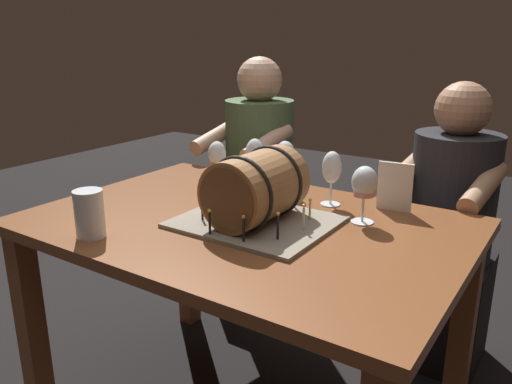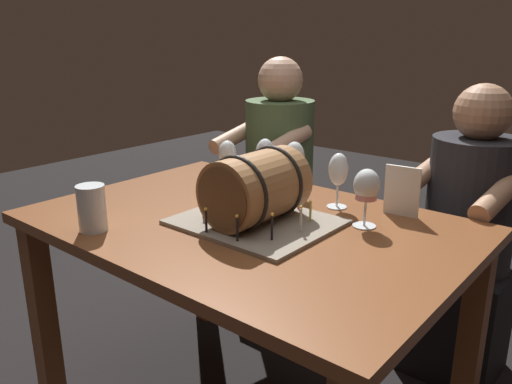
{
  "view_description": "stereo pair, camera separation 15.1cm",
  "coord_description": "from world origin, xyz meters",
  "px_view_note": "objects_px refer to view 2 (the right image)",
  "views": [
    {
      "loc": [
        0.84,
        -1.21,
        1.28
      ],
      "look_at": [
        0.04,
        -0.01,
        0.84
      ],
      "focal_mm": 35.94,
      "sensor_mm": 36.0,
      "label": 1
    },
    {
      "loc": [
        0.97,
        -1.12,
        1.28
      ],
      "look_at": [
        0.04,
        -0.01,
        0.84
      ],
      "focal_mm": 35.94,
      "sensor_mm": 36.0,
      "label": 2
    }
  ],
  "objects_px": {
    "beer_pint": "(92,209)",
    "person_seated_right": "(465,251)",
    "wine_glass_empty": "(338,171)",
    "dining_table": "(247,253)",
    "person_seated_left": "(278,197)",
    "wine_glass_white": "(265,158)",
    "wine_glass_amber": "(227,156)",
    "barrel_cake": "(256,192)",
    "menu_card": "(402,191)",
    "wine_glass_red": "(294,160)",
    "wine_glass_rose": "(367,188)"
  },
  "relations": [
    {
      "from": "wine_glass_amber",
      "to": "person_seated_left",
      "type": "bearing_deg",
      "value": 108.31
    },
    {
      "from": "wine_glass_rose",
      "to": "menu_card",
      "type": "relative_size",
      "value": 1.1
    },
    {
      "from": "wine_glass_rose",
      "to": "wine_glass_red",
      "type": "distance_m",
      "value": 0.37
    },
    {
      "from": "person_seated_left",
      "to": "person_seated_right",
      "type": "distance_m",
      "value": 0.88
    },
    {
      "from": "wine_glass_white",
      "to": "beer_pint",
      "type": "bearing_deg",
      "value": -101.47
    },
    {
      "from": "barrel_cake",
      "to": "menu_card",
      "type": "relative_size",
      "value": 2.78
    },
    {
      "from": "wine_glass_red",
      "to": "beer_pint",
      "type": "xyz_separation_m",
      "value": [
        -0.24,
        -0.65,
        -0.06
      ]
    },
    {
      "from": "wine_glass_white",
      "to": "wine_glass_rose",
      "type": "height_order",
      "value": "wine_glass_white"
    },
    {
      "from": "wine_glass_amber",
      "to": "wine_glass_empty",
      "type": "bearing_deg",
      "value": 11.47
    },
    {
      "from": "person_seated_left",
      "to": "person_seated_right",
      "type": "height_order",
      "value": "person_seated_left"
    },
    {
      "from": "wine_glass_empty",
      "to": "wine_glass_amber",
      "type": "xyz_separation_m",
      "value": [
        -0.41,
        -0.08,
        0.0
      ]
    },
    {
      "from": "dining_table",
      "to": "wine_glass_empty",
      "type": "distance_m",
      "value": 0.39
    },
    {
      "from": "wine_glass_amber",
      "to": "beer_pint",
      "type": "relative_size",
      "value": 1.35
    },
    {
      "from": "beer_pint",
      "to": "wine_glass_amber",
      "type": "bearing_deg",
      "value": 87.43
    },
    {
      "from": "wine_glass_white",
      "to": "person_seated_right",
      "type": "xyz_separation_m",
      "value": [
        0.59,
        0.46,
        -0.35
      ]
    },
    {
      "from": "menu_card",
      "to": "wine_glass_amber",
      "type": "bearing_deg",
      "value": -173.37
    },
    {
      "from": "beer_pint",
      "to": "person_seated_right",
      "type": "bearing_deg",
      "value": 56.49
    },
    {
      "from": "dining_table",
      "to": "person_seated_left",
      "type": "xyz_separation_m",
      "value": [
        -0.44,
        0.74,
        -0.09
      ]
    },
    {
      "from": "wine_glass_rose",
      "to": "person_seated_left",
      "type": "relative_size",
      "value": 0.15
    },
    {
      "from": "wine_glass_red",
      "to": "person_seated_right",
      "type": "distance_m",
      "value": 0.74
    },
    {
      "from": "wine_glass_empty",
      "to": "wine_glass_amber",
      "type": "bearing_deg",
      "value": -168.53
    },
    {
      "from": "person_seated_right",
      "to": "dining_table",
      "type": "bearing_deg",
      "value": -120.65
    },
    {
      "from": "wine_glass_white",
      "to": "beer_pint",
      "type": "relative_size",
      "value": 1.4
    },
    {
      "from": "wine_glass_rose",
      "to": "person_seated_right",
      "type": "xyz_separation_m",
      "value": [
        0.13,
        0.56,
        -0.35
      ]
    },
    {
      "from": "wine_glass_white",
      "to": "wine_glass_empty",
      "type": "distance_m",
      "value": 0.31
    },
    {
      "from": "menu_card",
      "to": "wine_glass_empty",
      "type": "bearing_deg",
      "value": -170.06
    },
    {
      "from": "dining_table",
      "to": "wine_glass_white",
      "type": "bearing_deg",
      "value": 118.79
    },
    {
      "from": "wine_glass_white",
      "to": "menu_card",
      "type": "bearing_deg",
      "value": 6.18
    },
    {
      "from": "beer_pint",
      "to": "dining_table",
      "type": "bearing_deg",
      "value": 51.02
    },
    {
      "from": "dining_table",
      "to": "person_seated_left",
      "type": "bearing_deg",
      "value": 120.68
    },
    {
      "from": "beer_pint",
      "to": "menu_card",
      "type": "height_order",
      "value": "menu_card"
    },
    {
      "from": "wine_glass_red",
      "to": "wine_glass_amber",
      "type": "distance_m",
      "value": 0.24
    },
    {
      "from": "menu_card",
      "to": "wine_glass_rose",
      "type": "bearing_deg",
      "value": -110.93
    },
    {
      "from": "wine_glass_empty",
      "to": "person_seated_right",
      "type": "distance_m",
      "value": 0.65
    },
    {
      "from": "wine_glass_rose",
      "to": "beer_pint",
      "type": "distance_m",
      "value": 0.79
    },
    {
      "from": "wine_glass_white",
      "to": "beer_pint",
      "type": "xyz_separation_m",
      "value": [
        -0.13,
        -0.63,
        -0.06
      ]
    },
    {
      "from": "wine_glass_empty",
      "to": "person_seated_left",
      "type": "relative_size",
      "value": 0.15
    },
    {
      "from": "person_seated_right",
      "to": "wine_glass_empty",
      "type": "bearing_deg",
      "value": -122.01
    },
    {
      "from": "wine_glass_empty",
      "to": "person_seated_left",
      "type": "distance_m",
      "value": 0.82
    },
    {
      "from": "wine_glass_amber",
      "to": "person_seated_right",
      "type": "bearing_deg",
      "value": 37.93
    },
    {
      "from": "wine_glass_empty",
      "to": "beer_pint",
      "type": "relative_size",
      "value": 1.34
    },
    {
      "from": "wine_glass_white",
      "to": "menu_card",
      "type": "relative_size",
      "value": 1.19
    },
    {
      "from": "beer_pint",
      "to": "person_seated_left",
      "type": "distance_m",
      "value": 1.13
    },
    {
      "from": "wine_glass_rose",
      "to": "wine_glass_amber",
      "type": "bearing_deg",
      "value": 178.25
    },
    {
      "from": "dining_table",
      "to": "wine_glass_red",
      "type": "bearing_deg",
      "value": 97.69
    },
    {
      "from": "person_seated_right",
      "to": "wine_glass_amber",
      "type": "bearing_deg",
      "value": -142.07
    },
    {
      "from": "barrel_cake",
      "to": "wine_glass_empty",
      "type": "distance_m",
      "value": 0.31
    },
    {
      "from": "menu_card",
      "to": "person_seated_left",
      "type": "relative_size",
      "value": 0.13
    },
    {
      "from": "wine_glass_rose",
      "to": "wine_glass_red",
      "type": "relative_size",
      "value": 0.92
    },
    {
      "from": "person_seated_left",
      "to": "wine_glass_rose",
      "type": "bearing_deg",
      "value": -37.03
    }
  ]
}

